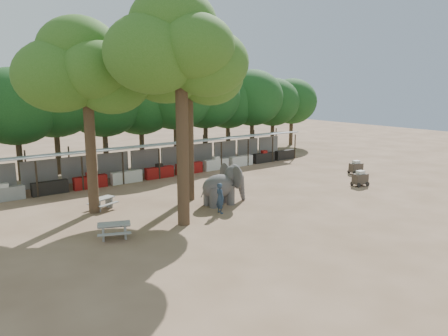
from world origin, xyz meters
TOP-DOWN VIEW (x-y plane):
  - ground at (0.00, 0.00)m, footprint 100.00×100.00m
  - vendor_stalls at (-0.00, 13.84)m, footprint 28.00×2.99m
  - yard_tree_left at (-9.13, 7.19)m, footprint 7.10×6.90m
  - yard_tree_center at (-6.13, 2.19)m, footprint 7.10×6.90m
  - yard_tree_back at (-3.13, 6.19)m, footprint 7.10×6.90m
  - backdrop_trees at (0.00, 19.00)m, footprint 46.46×5.95m
  - elephant at (-1.86, 3.87)m, footprint 3.20×2.44m
  - handler at (-3.23, 2.45)m, footprint 0.47×0.67m
  - picnic_table_near at (-9.86, 2.18)m, footprint 1.97×1.88m
  - picnic_table_far at (-8.33, 7.33)m, footprint 1.75×1.67m
  - cart_front at (8.96, 1.62)m, footprint 1.28×0.96m
  - cart_back at (12.33, 4.43)m, footprint 1.28×0.98m

SIDE VIEW (x-z plane):
  - ground at x=0.00m, z-range 0.00..0.00m
  - picnic_table_far at x=-8.33m, z-range 0.11..0.81m
  - picnic_table_near at x=-9.86m, z-range 0.12..0.90m
  - cart_back at x=12.33m, z-range -0.01..1.11m
  - cart_front at x=8.96m, z-range -0.01..1.13m
  - handler at x=-3.23m, z-range 0.00..1.79m
  - vendor_stalls at x=0.00m, z-range -0.22..2.58m
  - elephant at x=-1.86m, z-range 0.00..2.44m
  - backdrop_trees at x=0.00m, z-range 1.35..9.68m
  - yard_tree_left at x=-9.13m, z-range 2.69..13.71m
  - yard_tree_back at x=-3.13m, z-range 2.86..14.22m
  - yard_tree_center at x=-6.13m, z-range 3.19..15.23m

